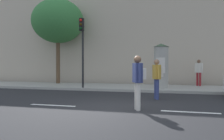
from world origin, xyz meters
TOP-DOWN VIEW (x-y plane):
  - ground_plane at (0.00, 0.00)m, footprint 80.00×80.00m
  - sidewalk_curb at (0.00, 7.00)m, footprint 36.00×4.00m
  - lane_markings at (-0.00, 0.00)m, footprint 25.80×0.16m
  - building_backdrop at (0.00, 12.00)m, footprint 36.00×5.00m
  - traffic_light at (-3.41, 5.24)m, footprint 0.24×0.45m
  - poster_column at (1.15, 6.36)m, footprint 0.92×0.92m
  - street_tree at (-6.60, 8.20)m, footprint 3.88×3.88m
  - pedestrian_in_red_top at (1.19, 2.62)m, footprint 0.49×0.60m
  - pedestrian_near_pole at (0.76, -0.05)m, footprint 0.50×0.58m
  - pedestrian_tallest at (3.45, 8.42)m, footprint 0.49×0.51m

SIDE VIEW (x-z plane):
  - ground_plane at x=0.00m, z-range 0.00..0.00m
  - lane_markings at x=0.00m, z-range 0.00..0.01m
  - sidewalk_curb at x=0.00m, z-range 0.00..0.15m
  - pedestrian_in_red_top at x=1.19m, z-range 0.18..1.92m
  - pedestrian_near_pole at x=0.76m, z-range 0.18..1.97m
  - pedestrian_tallest at x=3.45m, z-range 0.31..2.03m
  - poster_column at x=1.15m, z-range 0.17..2.80m
  - traffic_light at x=-3.41m, z-range 0.88..5.01m
  - building_backdrop at x=0.00m, z-range 0.00..8.40m
  - street_tree at x=-6.60m, z-range 1.66..8.00m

